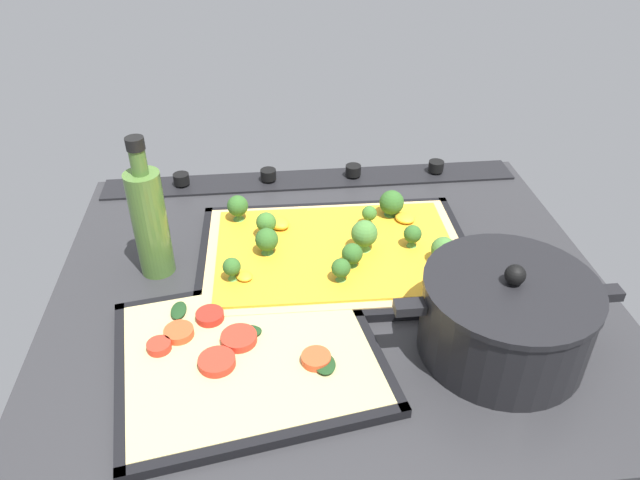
{
  "coord_description": "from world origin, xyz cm",
  "views": [
    {
      "loc": [
        8.46,
        65.42,
        52.7
      ],
      "look_at": [
        1.47,
        -0.82,
        6.95
      ],
      "focal_mm": 33.58,
      "sensor_mm": 36.0,
      "label": 1
    }
  ],
  "objects_px": {
    "baking_tray_front": "(336,257)",
    "cooking_pot": "(505,317)",
    "baking_tray_back": "(249,357)",
    "oil_bottle": "(150,220)",
    "broccoli_pizza": "(337,247)",
    "veggie_pizza_back": "(246,352)"
  },
  "relations": [
    {
      "from": "cooking_pot",
      "to": "oil_bottle",
      "type": "bearing_deg",
      "value": -25.38
    },
    {
      "from": "broccoli_pizza",
      "to": "cooking_pot",
      "type": "xyz_separation_m",
      "value": [
        -0.17,
        0.21,
        0.03
      ]
    },
    {
      "from": "veggie_pizza_back",
      "to": "oil_bottle",
      "type": "relative_size",
      "value": 1.54
    },
    {
      "from": "veggie_pizza_back",
      "to": "broccoli_pizza",
      "type": "bearing_deg",
      "value": -124.79
    },
    {
      "from": "baking_tray_back",
      "to": "cooking_pot",
      "type": "xyz_separation_m",
      "value": [
        -0.31,
        0.01,
        0.05
      ]
    },
    {
      "from": "baking_tray_front",
      "to": "baking_tray_back",
      "type": "relative_size",
      "value": 1.17
    },
    {
      "from": "baking_tray_front",
      "to": "cooking_pot",
      "type": "distance_m",
      "value": 0.27
    },
    {
      "from": "broccoli_pizza",
      "to": "oil_bottle",
      "type": "distance_m",
      "value": 0.27
    },
    {
      "from": "broccoli_pizza",
      "to": "baking_tray_back",
      "type": "xyz_separation_m",
      "value": [
        0.13,
        0.2,
        -0.01
      ]
    },
    {
      "from": "baking_tray_front",
      "to": "veggie_pizza_back",
      "type": "xyz_separation_m",
      "value": [
        0.13,
        0.19,
        0.01
      ]
    },
    {
      "from": "oil_bottle",
      "to": "veggie_pizza_back",
      "type": "bearing_deg",
      "value": 123.26
    },
    {
      "from": "baking_tray_back",
      "to": "baking_tray_front",
      "type": "bearing_deg",
      "value": -124.1
    },
    {
      "from": "oil_bottle",
      "to": "baking_tray_front",
      "type": "bearing_deg",
      "value": 179.74
    },
    {
      "from": "veggie_pizza_back",
      "to": "oil_bottle",
      "type": "xyz_separation_m",
      "value": [
        0.13,
        -0.19,
        0.07
      ]
    },
    {
      "from": "baking_tray_front",
      "to": "oil_bottle",
      "type": "height_order",
      "value": "oil_bottle"
    },
    {
      "from": "baking_tray_front",
      "to": "veggie_pizza_back",
      "type": "distance_m",
      "value": 0.23
    },
    {
      "from": "veggie_pizza_back",
      "to": "cooking_pot",
      "type": "height_order",
      "value": "cooking_pot"
    },
    {
      "from": "veggie_pizza_back",
      "to": "cooking_pot",
      "type": "bearing_deg",
      "value": 177.25
    },
    {
      "from": "baking_tray_front",
      "to": "baking_tray_back",
      "type": "distance_m",
      "value": 0.23
    },
    {
      "from": "baking_tray_back",
      "to": "oil_bottle",
      "type": "bearing_deg",
      "value": -56.29
    },
    {
      "from": "baking_tray_back",
      "to": "oil_bottle",
      "type": "relative_size",
      "value": 1.67
    },
    {
      "from": "baking_tray_back",
      "to": "oil_bottle",
      "type": "xyz_separation_m",
      "value": [
        0.13,
        -0.19,
        0.08
      ]
    }
  ]
}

